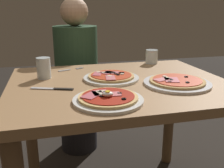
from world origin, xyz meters
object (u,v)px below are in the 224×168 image
object	(u,v)px
water_glass_near	(44,70)
fork	(69,70)
pizza_foreground	(108,99)
pizza_across_left	(111,77)
pizza_across_right	(177,82)
water_glass_far	(152,58)
diner_person	(77,82)
dining_table	(120,105)
knife	(55,89)

from	to	relation	value
water_glass_near	fork	xyz separation A→B (m)	(0.14, 0.15, -0.04)
pizza_foreground	fork	xyz separation A→B (m)	(-0.10, 0.56, -0.01)
pizza_across_left	water_glass_near	size ratio (longest dim) A/B	2.62
fork	pizza_across_right	bearing A→B (deg)	-41.36
pizza_across_right	fork	world-z (taller)	pizza_across_right
water_glass_far	water_glass_near	bearing A→B (deg)	-162.97
diner_person	pizza_across_left	bearing A→B (deg)	98.64
pizza_foreground	fork	distance (m)	0.57
water_glass_far	dining_table	bearing A→B (deg)	-131.37
diner_person	dining_table	bearing A→B (deg)	100.43
dining_table	diner_person	bearing A→B (deg)	100.43
water_glass_near	water_glass_far	size ratio (longest dim) A/B	1.21
pizza_across_left	knife	xyz separation A→B (m)	(-0.28, -0.10, -0.01)
water_glass_near	water_glass_far	distance (m)	0.71
pizza_across_right	dining_table	bearing A→B (deg)	155.42
pizza_foreground	pizza_across_right	size ratio (longest dim) A/B	0.87
pizza_foreground	pizza_across_left	distance (m)	0.32
dining_table	water_glass_near	bearing A→B (deg)	157.13
water_glass_far	knife	world-z (taller)	water_glass_far
dining_table	fork	size ratio (longest dim) A/B	7.02
knife	diner_person	bearing A→B (deg)	76.86
pizza_foreground	fork	size ratio (longest dim) A/B	1.82
water_glass_near	diner_person	xyz separation A→B (m)	(0.23, 0.57, -0.24)
pizza_across_left	pizza_across_right	xyz separation A→B (m)	(0.28, -0.17, -0.00)
dining_table	pizza_across_right	bearing A→B (deg)	-24.58
pizza_foreground	pizza_across_left	bearing A→B (deg)	73.84
pizza_across_left	pizza_across_right	world-z (taller)	same
knife	dining_table	bearing A→B (deg)	9.44
knife	pizza_across_right	bearing A→B (deg)	-6.25
fork	diner_person	size ratio (longest dim) A/B	0.13
pizza_across_right	diner_person	size ratio (longest dim) A/B	0.27
pizza_across_right	knife	bearing A→B (deg)	173.75
dining_table	pizza_across_left	size ratio (longest dim) A/B	3.78
water_glass_far	knife	xyz separation A→B (m)	(-0.63, -0.41, -0.04)
dining_table	diner_person	distance (m)	0.74
dining_table	water_glass_far	distance (m)	0.51
dining_table	water_glass_far	world-z (taller)	water_glass_far
knife	fork	bearing A→B (deg)	75.31
water_glass_near	diner_person	bearing A→B (deg)	68.33
diner_person	water_glass_far	bearing A→B (deg)	140.98
pizza_across_left	diner_person	distance (m)	0.71
diner_person	pizza_foreground	bearing A→B (deg)	90.73
pizza_across_right	water_glass_near	world-z (taller)	water_glass_near
fork	water_glass_far	bearing A→B (deg)	6.22
water_glass_far	fork	world-z (taller)	water_glass_far
pizza_foreground	water_glass_near	xyz separation A→B (m)	(-0.24, 0.41, 0.03)
pizza_across_right	fork	bearing A→B (deg)	138.64
pizza_across_left	diner_person	size ratio (longest dim) A/B	0.24
pizza_across_left	fork	world-z (taller)	pizza_across_left
pizza_foreground	water_glass_far	bearing A→B (deg)	54.74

